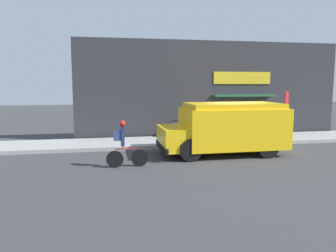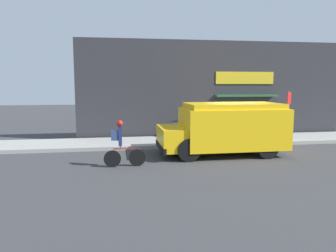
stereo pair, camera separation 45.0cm
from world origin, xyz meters
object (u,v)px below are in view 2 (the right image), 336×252
cyclist (121,144)px  trash_bin (179,129)px  school_bus (226,128)px  stop_sign_post (288,108)px

cyclist → trash_bin: bearing=58.0°
school_bus → cyclist: (-4.45, -1.42, -0.30)m
cyclist → stop_sign_post: size_ratio=0.69×
school_bus → stop_sign_post: size_ratio=2.14×
stop_sign_post → cyclist: bearing=-157.7°
stop_sign_post → trash_bin: (-5.26, 1.82, -1.20)m
school_bus → cyclist: school_bus is taller
stop_sign_post → trash_bin: 5.69m
cyclist → stop_sign_post: stop_sign_post is taller
school_bus → stop_sign_post: stop_sign_post is taller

